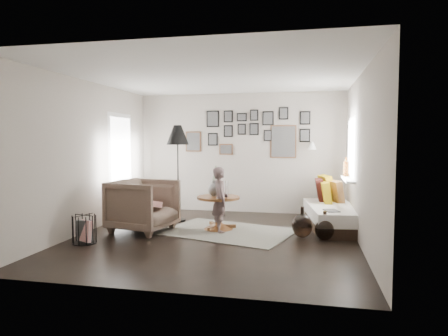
% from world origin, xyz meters
% --- Properties ---
extents(ground, '(4.80, 4.80, 0.00)m').
position_xyz_m(ground, '(0.00, 0.00, 0.00)').
color(ground, black).
rests_on(ground, ground).
extents(wall_back, '(4.50, 0.00, 4.50)m').
position_xyz_m(wall_back, '(0.00, 2.40, 1.30)').
color(wall_back, '#AAA195').
rests_on(wall_back, ground).
extents(wall_front, '(4.50, 0.00, 4.50)m').
position_xyz_m(wall_front, '(0.00, -2.40, 1.30)').
color(wall_front, '#AAA195').
rests_on(wall_front, ground).
extents(wall_left, '(0.00, 4.80, 4.80)m').
position_xyz_m(wall_left, '(-2.25, 0.00, 1.30)').
color(wall_left, '#AAA195').
rests_on(wall_left, ground).
extents(wall_right, '(0.00, 4.80, 4.80)m').
position_xyz_m(wall_right, '(2.25, 0.00, 1.30)').
color(wall_right, '#AAA195').
rests_on(wall_right, ground).
extents(ceiling, '(4.80, 4.80, 0.00)m').
position_xyz_m(ceiling, '(0.00, 0.00, 2.60)').
color(ceiling, white).
rests_on(ceiling, wall_back).
extents(door_left, '(0.00, 2.14, 2.14)m').
position_xyz_m(door_left, '(-2.23, 1.20, 1.05)').
color(door_left, white).
rests_on(door_left, wall_left).
extents(window_right, '(0.15, 1.32, 1.30)m').
position_xyz_m(window_right, '(2.18, 1.34, 0.93)').
color(window_right, white).
rests_on(window_right, wall_right).
extents(gallery_wall, '(2.74, 0.03, 1.08)m').
position_xyz_m(gallery_wall, '(0.29, 2.38, 1.74)').
color(gallery_wall, brown).
rests_on(gallery_wall, wall_back).
extents(wall_sconce, '(0.18, 0.36, 0.16)m').
position_xyz_m(wall_sconce, '(1.55, 2.13, 1.46)').
color(wall_sconce, white).
rests_on(wall_sconce, wall_back).
extents(rug, '(2.49, 2.05, 0.01)m').
position_xyz_m(rug, '(0.12, 0.42, 0.01)').
color(rug, '#B4B29E').
rests_on(rug, ground).
extents(pedestal_table, '(0.75, 0.75, 0.59)m').
position_xyz_m(pedestal_table, '(-0.07, 0.56, 0.27)').
color(pedestal_table, brown).
rests_on(pedestal_table, ground).
extents(vase, '(0.22, 0.22, 0.54)m').
position_xyz_m(vase, '(-0.15, 0.58, 0.76)').
color(vase, black).
rests_on(vase, pedestal_table).
extents(candles, '(0.13, 0.13, 0.28)m').
position_xyz_m(candles, '(0.04, 0.56, 0.73)').
color(candles, black).
rests_on(candles, pedestal_table).
extents(daybed, '(1.04, 1.95, 0.90)m').
position_xyz_m(daybed, '(1.91, 1.13, 0.28)').
color(daybed, black).
rests_on(daybed, ground).
extents(magazine_on_daybed, '(0.28, 0.33, 0.01)m').
position_xyz_m(magazine_on_daybed, '(1.86, 0.49, 0.42)').
color(magazine_on_daybed, black).
rests_on(magazine_on_daybed, daybed).
extents(armchair, '(1.16, 1.14, 0.90)m').
position_xyz_m(armchair, '(-1.31, 0.18, 0.45)').
color(armchair, brown).
rests_on(armchair, ground).
extents(armchair_cushion, '(0.49, 0.50, 0.19)m').
position_xyz_m(armchair_cushion, '(-1.28, 0.23, 0.48)').
color(armchair_cushion, white).
rests_on(armchair_cushion, armchair).
extents(floor_lamp, '(0.44, 0.44, 1.87)m').
position_xyz_m(floor_lamp, '(-1.00, 1.14, 1.61)').
color(floor_lamp, black).
rests_on(floor_lamp, ground).
extents(magazine_basket, '(0.42, 0.42, 0.44)m').
position_xyz_m(magazine_basket, '(-1.87, -0.77, 0.21)').
color(magazine_basket, black).
rests_on(magazine_basket, ground).
extents(demijohn_large, '(0.34, 0.34, 0.51)m').
position_xyz_m(demijohn_large, '(1.39, 0.28, 0.20)').
color(demijohn_large, black).
rests_on(demijohn_large, ground).
extents(demijohn_small, '(0.30, 0.30, 0.46)m').
position_xyz_m(demijohn_small, '(1.74, 0.16, 0.17)').
color(demijohn_small, black).
rests_on(demijohn_small, ground).
extents(child, '(0.40, 0.48, 1.12)m').
position_xyz_m(child, '(0.01, 0.36, 0.56)').
color(child, brown).
rests_on(child, ground).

